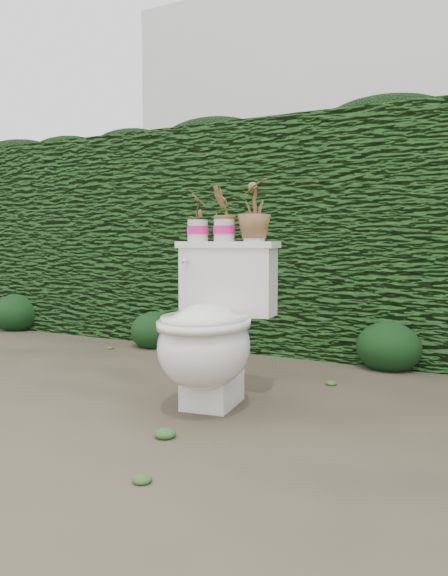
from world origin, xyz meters
The scene contains 9 objects.
ground centered at (0.00, 0.00, 0.00)m, with size 60.00×60.00×0.00m, color brown.
hedge centered at (0.00, 1.60, 0.80)m, with size 8.00×1.00×1.60m, color #27571D.
toilet centered at (0.22, -0.10, 0.36)m, with size 0.55×0.74×0.78m.
potted_plant_left centered at (0.02, 0.11, 0.90)m, with size 0.13×0.09×0.25m, color #356C21.
potted_plant_center centered at (0.16, 0.13, 0.91)m, with size 0.14×0.12×0.26m, color #356C21.
potted_plant_right centered at (0.32, 0.16, 0.92)m, with size 0.16×0.16×0.29m, color #356C21.
liriope_clump_0 centered at (-2.45, 1.11, 0.17)m, with size 0.43×0.43×0.34m, color #153A14.
liriope_clump_1 centered at (-0.90, 1.01, 0.15)m, with size 0.36×0.36×0.29m, color #153A14.
liriope_clump_2 centered at (0.78, 1.12, 0.16)m, with size 0.40×0.40×0.32m, color #153A14.
Camera 1 is at (1.51, -2.35, 0.78)m, focal length 35.00 mm.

